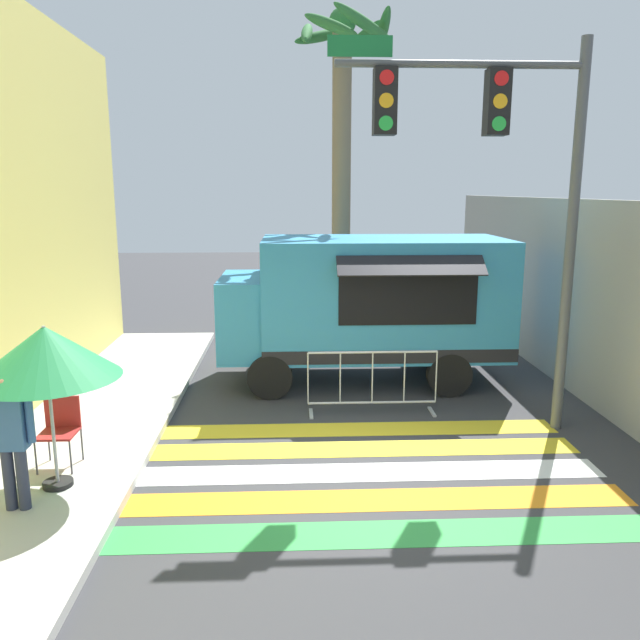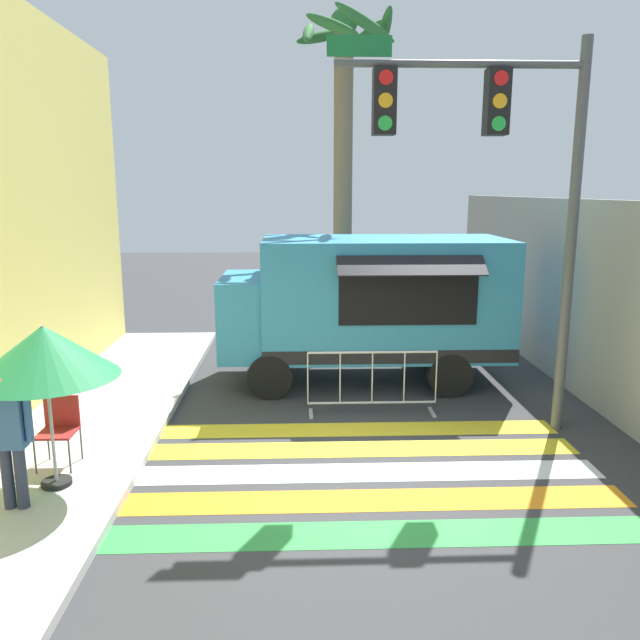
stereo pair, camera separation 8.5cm
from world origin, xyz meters
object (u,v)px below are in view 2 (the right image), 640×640
at_px(vendor_person, 10,436).
at_px(palm_tree, 344,138).
at_px(folding_chair, 59,424).
at_px(patio_umbrella, 45,352).
at_px(traffic_signal_pole, 497,157).
at_px(barricade_front, 372,383).
at_px(food_truck, 362,300).

bearing_deg(vendor_person, palm_tree, 62.45).
distance_m(vendor_person, palm_tree, 9.86).
relative_size(folding_chair, vendor_person, 0.58).
relative_size(patio_umbrella, vendor_person, 1.29).
relative_size(traffic_signal_pole, barricade_front, 2.68).
relative_size(food_truck, barricade_front, 2.50).
bearing_deg(vendor_person, patio_umbrella, 66.62).
bearing_deg(folding_chair, palm_tree, 73.50).
distance_m(patio_umbrella, palm_tree, 9.01).
height_order(barricade_front, palm_tree, palm_tree).
bearing_deg(barricade_front, folding_chair, -154.98).
bearing_deg(traffic_signal_pole, barricade_front, 155.32).
xyz_separation_m(patio_umbrella, palm_tree, (4.05, 7.46, 3.03)).
bearing_deg(folding_chair, vendor_person, -78.87).
relative_size(patio_umbrella, barricade_front, 0.93).
bearing_deg(palm_tree, barricade_front, -88.16).
height_order(folding_chair, palm_tree, palm_tree).
xyz_separation_m(food_truck, vendor_person, (-4.46, -5.12, -0.60)).
bearing_deg(food_truck, traffic_signal_pole, -58.50).
xyz_separation_m(patio_umbrella, folding_chair, (-0.16, 0.63, -1.14)).
bearing_deg(traffic_signal_pole, vendor_person, -158.00).
bearing_deg(palm_tree, vendor_person, -118.21).
height_order(traffic_signal_pole, vendor_person, traffic_signal_pole).
distance_m(folding_chair, vendor_person, 1.22).
relative_size(folding_chair, barricade_front, 0.42).
bearing_deg(vendor_person, barricade_front, 36.50).
bearing_deg(patio_umbrella, traffic_signal_pole, 18.15).
bearing_deg(vendor_person, food_truck, 49.58).
height_order(patio_umbrella, palm_tree, palm_tree).
xyz_separation_m(food_truck, barricade_front, (-0.01, -1.90, -1.06)).
xyz_separation_m(food_truck, traffic_signal_pole, (1.63, -2.66, 2.55)).
xyz_separation_m(food_truck, patio_umbrella, (-4.22, -4.57, 0.21)).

